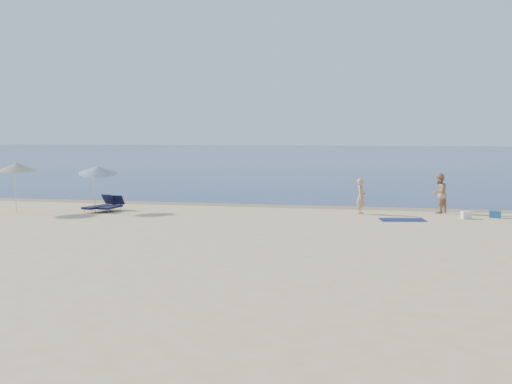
# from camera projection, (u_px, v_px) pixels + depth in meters

# --- Properties ---
(ground) EXTENTS (160.00, 160.00, 0.00)m
(ground) POSITION_uv_depth(u_px,v_px,m) (182.00, 312.00, 13.15)
(ground) COLOR #CFBD8A
(ground) RESTS_ON ground
(sea) EXTENTS (240.00, 160.00, 0.01)m
(sea) POSITION_uv_depth(u_px,v_px,m) (371.00, 155.00, 110.43)
(sea) COLOR #0C1C49
(sea) RESTS_ON ground
(wet_sand_strip) EXTENTS (240.00, 1.60, 0.00)m
(wet_sand_strip) POSITION_uv_depth(u_px,v_px,m) (309.00, 207.00, 32.02)
(wet_sand_strip) COLOR #847254
(wet_sand_strip) RESTS_ON ground
(person_left) EXTENTS (0.48, 0.64, 1.61)m
(person_left) POSITION_uv_depth(u_px,v_px,m) (361.00, 196.00, 29.10)
(person_left) COLOR tan
(person_left) RESTS_ON ground
(person_right) EXTENTS (1.06, 1.12, 1.82)m
(person_right) POSITION_uv_depth(u_px,v_px,m) (439.00, 193.00, 29.34)
(person_right) COLOR tan
(person_right) RESTS_ON ground
(beach_towel) EXTENTS (2.03, 1.37, 0.03)m
(beach_towel) POSITION_uv_depth(u_px,v_px,m) (402.00, 220.00, 27.05)
(beach_towel) COLOR #0E1746
(beach_towel) RESTS_ON ground
(white_bag) EXTENTS (0.45, 0.41, 0.32)m
(white_bag) POSITION_uv_depth(u_px,v_px,m) (466.00, 215.00, 27.44)
(white_bag) COLOR silver
(white_bag) RESTS_ON ground
(blue_cooler) EXTENTS (0.52, 0.43, 0.32)m
(blue_cooler) POSITION_uv_depth(u_px,v_px,m) (495.00, 214.00, 27.78)
(blue_cooler) COLOR #1B5295
(blue_cooler) RESTS_ON ground
(umbrella_near) EXTENTS (2.23, 2.24, 2.33)m
(umbrella_near) POSITION_uv_depth(u_px,v_px,m) (98.00, 170.00, 29.86)
(umbrella_near) COLOR silver
(umbrella_near) RESTS_ON ground
(umbrella_far) EXTENTS (2.27, 2.28, 2.39)m
(umbrella_far) POSITION_uv_depth(u_px,v_px,m) (16.00, 167.00, 29.42)
(umbrella_far) COLOR silver
(umbrella_far) RESTS_ON ground
(lounger_left) EXTENTS (0.67, 1.66, 0.72)m
(lounger_left) POSITION_uv_depth(u_px,v_px,m) (112.00, 206.00, 30.09)
(lounger_left) COLOR #121333
(lounger_left) RESTS_ON ground
(lounger_right) EXTENTS (1.01, 1.83, 0.77)m
(lounger_right) POSITION_uv_depth(u_px,v_px,m) (99.00, 206.00, 30.02)
(lounger_right) COLOR #121433
(lounger_right) RESTS_ON ground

